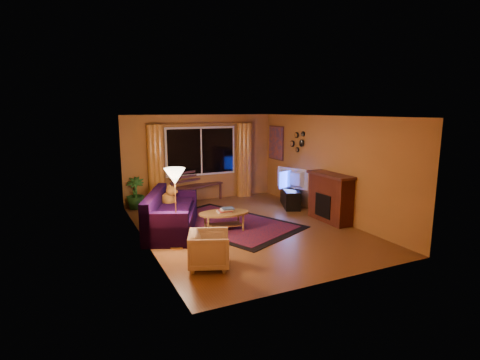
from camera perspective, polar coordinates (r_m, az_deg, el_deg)
name	(u,v)px	position (r m, az deg, el deg)	size (l,w,h in m)	color
floor	(246,228)	(8.58, 0.86, -7.31)	(4.50, 6.00, 0.02)	brown
ceiling	(246,116)	(8.16, 0.91, 9.77)	(4.50, 6.00, 0.02)	white
wall_back	(201,158)	(11.03, -6.02, 3.38)	(4.50, 0.02, 2.50)	#BC7D3A
wall_left	(142,182)	(7.58, -14.65, -0.24)	(0.02, 6.00, 2.50)	#BC7D3A
wall_right	(328,167)	(9.48, 13.25, 1.96)	(0.02, 6.00, 2.50)	#BC7D3A
window	(201,151)	(10.95, -5.93, 4.38)	(2.00, 0.02, 1.30)	black
curtain_rod	(201,124)	(10.85, -5.93, 8.56)	(0.03, 0.03, 3.20)	#BF8C3F
curtain_left	(156,166)	(10.56, -12.71, 2.14)	(0.36, 0.36, 2.24)	orange
curtain_right	(244,160)	(11.44, 0.61, 3.04)	(0.36, 0.36, 2.24)	orange
bench	(197,194)	(10.90, -6.50, -2.11)	(1.61, 0.47, 0.48)	#47221D
potted_plant	(135,193)	(10.44, -15.67, -1.95)	(0.48, 0.48, 0.86)	#235B1E
sofa	(172,212)	(8.34, -10.37, -4.80)	(0.93, 2.17, 0.88)	black
dog	(168,197)	(8.75, -10.93, -2.50)	(0.32, 0.44, 0.48)	#976224
armchair	(209,248)	(6.44, -4.71, -10.26)	(0.67, 0.62, 0.69)	beige
floor_lamp	(176,209)	(7.24, -9.76, -4.33)	(0.26, 0.26, 1.57)	#BF8C3F
rug	(227,223)	(8.88, -1.97, -6.56)	(2.08, 3.28, 0.02)	maroon
coffee_table	(224,221)	(8.35, -2.47, -6.29)	(1.12, 1.12, 0.41)	olive
tv_console	(290,197)	(10.47, 7.65, -2.63)	(0.40, 1.19, 0.50)	black
television	(291,179)	(10.36, 7.72, 0.22)	(0.97, 0.13, 0.56)	black
fireplace	(330,199)	(9.18, 13.58, -2.79)	(0.40, 1.20, 1.10)	maroon
mirror_cluster	(297,141)	(10.43, 8.72, 5.93)	(0.06, 0.60, 0.56)	black
painting	(276,143)	(11.42, 5.51, 5.65)	(0.04, 0.76, 0.96)	#D74E14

